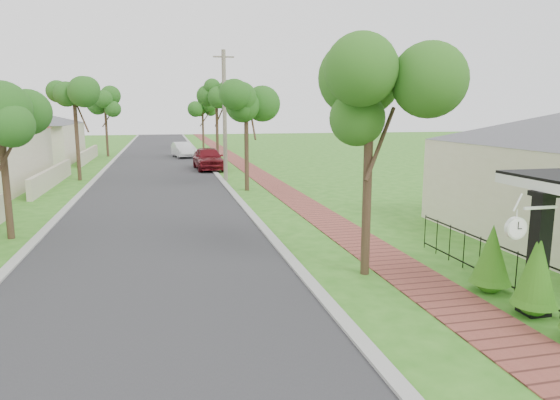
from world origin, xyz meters
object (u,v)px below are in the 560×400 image
object	(u,v)px
near_tree	(370,103)
utility_pole	(225,115)
porch_post	(538,260)
station_clock	(518,226)
parked_car_red	(208,158)
parked_car_white	(183,150)

from	to	relation	value
near_tree	utility_pole	size ratio (longest dim) A/B	0.71
porch_post	utility_pole	xyz separation A→B (m)	(-3.65, 21.00, 2.67)
near_tree	utility_pole	xyz separation A→B (m)	(-1.30, 17.88, -0.44)
porch_post	station_clock	size ratio (longest dim) A/B	2.38
utility_pole	parked_car_red	bearing A→B (deg)	95.05
parked_car_red	near_tree	size ratio (longest dim) A/B	0.87
utility_pole	station_clock	size ratio (longest dim) A/B	7.03
near_tree	porch_post	bearing A→B (deg)	-53.01
station_clock	porch_post	bearing A→B (deg)	24.93
porch_post	parked_car_red	world-z (taller)	porch_post
parked_car_red	station_clock	world-z (taller)	station_clock
parked_car_red	station_clock	bearing A→B (deg)	-86.07
near_tree	station_clock	xyz separation A→B (m)	(1.49, -3.52, -2.28)
near_tree	parked_car_red	bearing A→B (deg)	94.37
near_tree	utility_pole	bearing A→B (deg)	94.16
parked_car_white	near_tree	size ratio (longest dim) A/B	0.75
station_clock	near_tree	bearing A→B (deg)	112.93
parked_car_white	station_clock	world-z (taller)	station_clock
parked_car_white	station_clock	size ratio (longest dim) A/B	3.75
porch_post	station_clock	bearing A→B (deg)	-155.07
parked_car_red	parked_car_white	xyz separation A→B (m)	(-1.38, 9.99, -0.13)
parked_car_white	utility_pole	size ratio (longest dim) A/B	0.53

